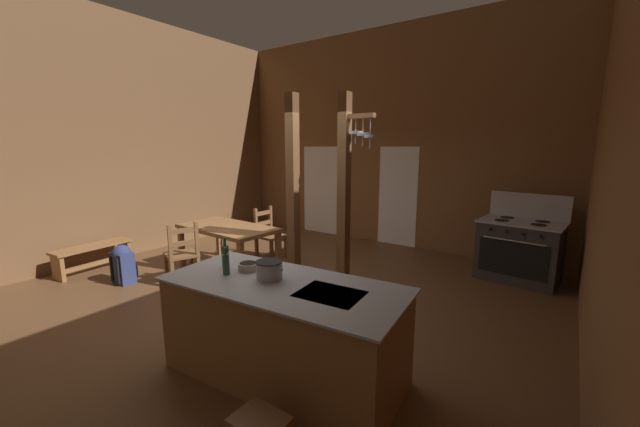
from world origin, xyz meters
name	(u,v)px	position (x,y,z in m)	size (l,w,h in m)	color
ground_plane	(267,301)	(0.00, 0.00, -0.05)	(7.85, 8.00, 0.10)	brown
wall_back	(385,139)	(0.00, 3.67, 2.20)	(7.85, 0.14, 4.41)	brown
wall_left	(119,138)	(-3.60, 0.00, 2.20)	(0.14, 8.00, 4.41)	brown
wall_right	(634,124)	(3.60, 0.00, 2.20)	(0.14, 8.00, 4.41)	brown
glazed_door_back_left	(321,190)	(-1.59, 3.60, 1.02)	(1.00, 0.01, 2.05)	white
glazed_panel_back_right	(398,197)	(0.35, 3.60, 1.02)	(0.84, 0.01, 2.05)	white
kitchen_island	(283,330)	(1.31, -1.17, 0.44)	(2.23, 1.14, 0.88)	olive
stove_range	(519,249)	(2.73, 2.76, 0.48)	(1.22, 0.93, 1.32)	#313131
support_post_with_pot_rack	(345,189)	(0.74, 0.83, 1.47)	(0.55, 0.18, 2.76)	brown
support_post_center	(293,195)	(0.09, 0.49, 1.38)	(0.14, 0.14, 2.76)	brown
dining_table	(228,231)	(-1.35, 0.51, 0.65)	(1.74, 0.99, 0.74)	olive
ladderback_chair_near_window	(182,254)	(-1.42, -0.32, 0.45)	(0.56, 0.56, 0.95)	brown
ladderback_chair_by_post	(269,235)	(-1.19, 1.34, 0.45)	(0.45, 0.45, 0.95)	brown
bench_along_left_wall	(93,253)	(-3.12, -0.85, 0.30)	(0.45, 1.21, 0.44)	olive
backpack	(123,263)	(-2.16, -0.84, 0.31)	(0.33, 0.31, 0.60)	navy
stockpot_on_counter	(269,270)	(1.15, -1.15, 0.96)	(0.31, 0.24, 0.16)	#A8AAB2
mixing_bowl_on_counter	(248,266)	(0.83, -1.10, 0.92)	(0.19, 0.19, 0.07)	#B2A893
bottle_tall_on_counter	(225,256)	(0.59, -1.17, 1.00)	(0.07, 0.07, 0.30)	#2D5638
bottle_short_on_counter	(226,264)	(0.75, -1.30, 0.99)	(0.06, 0.06, 0.26)	#2D5638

